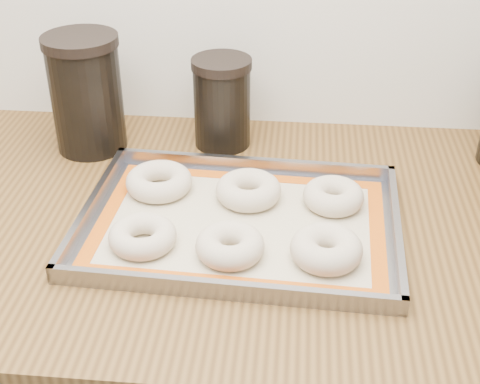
# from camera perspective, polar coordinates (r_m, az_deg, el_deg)

# --- Properties ---
(countertop) EXTENTS (3.06, 0.68, 0.04)m
(countertop) POSITION_cam_1_polar(r_m,az_deg,el_deg) (1.02, 10.21, -3.34)
(countertop) COLOR brown
(countertop) RESTS_ON cabinet
(baking_tray) EXTENTS (0.47, 0.35, 0.03)m
(baking_tray) POSITION_cam_1_polar(r_m,az_deg,el_deg) (0.98, -0.00, -2.63)
(baking_tray) COLOR gray
(baking_tray) RESTS_ON countertop
(baking_mat) EXTENTS (0.43, 0.31, 0.00)m
(baking_mat) POSITION_cam_1_polar(r_m,az_deg,el_deg) (0.98, 0.00, -2.73)
(baking_mat) COLOR #C6B793
(baking_mat) RESTS_ON baking_tray
(bagel_front_left) EXTENTS (0.10, 0.10, 0.03)m
(bagel_front_left) POSITION_cam_1_polar(r_m,az_deg,el_deg) (0.94, -8.31, -3.75)
(bagel_front_left) COLOR beige
(bagel_front_left) RESTS_ON baking_mat
(bagel_front_mid) EXTENTS (0.11, 0.11, 0.04)m
(bagel_front_mid) POSITION_cam_1_polar(r_m,az_deg,el_deg) (0.91, -0.86, -4.57)
(bagel_front_mid) COLOR beige
(bagel_front_mid) RESTS_ON baking_mat
(bagel_front_right) EXTENTS (0.12, 0.12, 0.04)m
(bagel_front_right) POSITION_cam_1_polar(r_m,az_deg,el_deg) (0.91, 7.37, -4.82)
(bagel_front_right) COLOR beige
(bagel_front_right) RESTS_ON baking_mat
(bagel_back_left) EXTENTS (0.12, 0.12, 0.03)m
(bagel_back_left) POSITION_cam_1_polar(r_m,az_deg,el_deg) (1.06, -6.92, 0.90)
(bagel_back_left) COLOR beige
(bagel_back_left) RESTS_ON baking_mat
(bagel_back_mid) EXTENTS (0.11, 0.11, 0.04)m
(bagel_back_mid) POSITION_cam_1_polar(r_m,az_deg,el_deg) (1.03, 0.73, 0.17)
(bagel_back_mid) COLOR beige
(bagel_back_mid) RESTS_ON baking_mat
(bagel_back_right) EXTENTS (0.11, 0.11, 0.03)m
(bagel_back_right) POSITION_cam_1_polar(r_m,az_deg,el_deg) (1.02, 7.97, -0.34)
(bagel_back_right) COLOR beige
(bagel_back_right) RESTS_ON baking_mat
(canister_left) EXTENTS (0.13, 0.13, 0.20)m
(canister_left) POSITION_cam_1_polar(r_m,az_deg,el_deg) (1.18, -12.98, 8.22)
(canister_left) COLOR black
(canister_left) RESTS_ON countertop
(canister_mid) EXTENTS (0.10, 0.10, 0.16)m
(canister_mid) POSITION_cam_1_polar(r_m,az_deg,el_deg) (1.17, -1.54, 7.66)
(canister_mid) COLOR black
(canister_mid) RESTS_ON countertop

